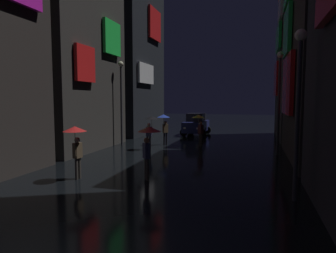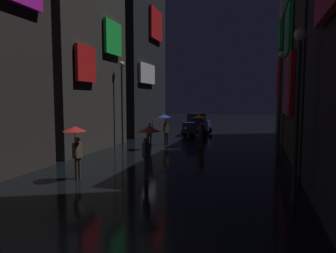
{
  "view_description": "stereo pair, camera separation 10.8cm",
  "coord_description": "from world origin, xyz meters",
  "px_view_note": "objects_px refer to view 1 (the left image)",
  "views": [
    {
      "loc": [
        3.76,
        -3.89,
        3.15
      ],
      "look_at": [
        0.0,
        8.96,
        1.93
      ],
      "focal_mm": 32.0,
      "sensor_mm": 36.0,
      "label": 1
    },
    {
      "loc": [
        3.87,
        -3.86,
        3.15
      ],
      "look_at": [
        0.0,
        8.96,
        1.93
      ],
      "focal_mm": 32.0,
      "sensor_mm": 36.0,
      "label": 2
    }
  ],
  "objects_px": {
    "car_distant": "(196,124)",
    "streetlamp_right_far": "(279,91)",
    "pedestrian_midstreet_centre_red": "(148,138)",
    "pedestrian_near_crossing_yellow": "(199,122)",
    "pedestrian_foreground_left_black": "(151,123)",
    "streetlamp_left_far": "(121,93)",
    "pedestrian_foreground_right_red": "(76,138)",
    "pedestrian_far_right_blue": "(164,121)",
    "streetlamp_right_near": "(299,94)"
  },
  "relations": [
    {
      "from": "car_distant",
      "to": "streetlamp_right_far",
      "type": "distance_m",
      "value": 10.84
    },
    {
      "from": "car_distant",
      "to": "streetlamp_right_far",
      "type": "relative_size",
      "value": 0.72
    },
    {
      "from": "pedestrian_midstreet_centre_red",
      "to": "pedestrian_near_crossing_yellow",
      "type": "relative_size",
      "value": 1.0
    },
    {
      "from": "pedestrian_foreground_left_black",
      "to": "streetlamp_right_far",
      "type": "distance_m",
      "value": 7.75
    },
    {
      "from": "car_distant",
      "to": "streetlamp_left_far",
      "type": "relative_size",
      "value": 0.73
    },
    {
      "from": "car_distant",
      "to": "pedestrian_foreground_right_red",
      "type": "bearing_deg",
      "value": -95.72
    },
    {
      "from": "pedestrian_far_right_blue",
      "to": "streetlamp_right_near",
      "type": "xyz_separation_m",
      "value": [
        7.27,
        -9.81,
        1.63
      ]
    },
    {
      "from": "pedestrian_foreground_right_red",
      "to": "streetlamp_left_far",
      "type": "distance_m",
      "value": 9.05
    },
    {
      "from": "car_distant",
      "to": "streetlamp_right_near",
      "type": "distance_m",
      "value": 17.72
    },
    {
      "from": "pedestrian_foreground_left_black",
      "to": "streetlamp_right_far",
      "type": "bearing_deg",
      "value": 1.69
    },
    {
      "from": "streetlamp_right_far",
      "to": "pedestrian_near_crossing_yellow",
      "type": "bearing_deg",
      "value": 157.77
    },
    {
      "from": "streetlamp_left_far",
      "to": "streetlamp_right_far",
      "type": "relative_size",
      "value": 0.99
    },
    {
      "from": "pedestrian_midstreet_centre_red",
      "to": "pedestrian_far_right_blue",
      "type": "xyz_separation_m",
      "value": [
        -2.09,
        8.87,
        0.0
      ]
    },
    {
      "from": "pedestrian_midstreet_centre_red",
      "to": "pedestrian_near_crossing_yellow",
      "type": "height_order",
      "value": "same"
    },
    {
      "from": "pedestrian_far_right_blue",
      "to": "streetlamp_left_far",
      "type": "bearing_deg",
      "value": -160.11
    },
    {
      "from": "pedestrian_foreground_left_black",
      "to": "car_distant",
      "type": "bearing_deg",
      "value": 82.0
    },
    {
      "from": "streetlamp_right_near",
      "to": "streetlamp_right_far",
      "type": "bearing_deg",
      "value": 90.0
    },
    {
      "from": "pedestrian_foreground_right_red",
      "to": "streetlamp_right_near",
      "type": "height_order",
      "value": "streetlamp_right_near"
    },
    {
      "from": "pedestrian_foreground_left_black",
      "to": "car_distant",
      "type": "relative_size",
      "value": 0.51
    },
    {
      "from": "pedestrian_midstreet_centre_red",
      "to": "streetlamp_right_far",
      "type": "relative_size",
      "value": 0.37
    },
    {
      "from": "pedestrian_foreground_left_black",
      "to": "streetlamp_right_near",
      "type": "xyz_separation_m",
      "value": [
        7.51,
        -7.76,
        1.63
      ]
    },
    {
      "from": "streetlamp_left_far",
      "to": "streetlamp_right_near",
      "type": "xyz_separation_m",
      "value": [
        10.0,
        -8.82,
        -0.25
      ]
    },
    {
      "from": "pedestrian_far_right_blue",
      "to": "pedestrian_near_crossing_yellow",
      "type": "height_order",
      "value": "same"
    },
    {
      "from": "pedestrian_far_right_blue",
      "to": "streetlamp_right_near",
      "type": "height_order",
      "value": "streetlamp_right_near"
    },
    {
      "from": "pedestrian_foreground_right_red",
      "to": "streetlamp_left_far",
      "type": "xyz_separation_m",
      "value": [
        -2.09,
        8.6,
        1.88
      ]
    },
    {
      "from": "pedestrian_far_right_blue",
      "to": "streetlamp_left_far",
      "type": "relative_size",
      "value": 0.37
    },
    {
      "from": "pedestrian_far_right_blue",
      "to": "streetlamp_left_far",
      "type": "xyz_separation_m",
      "value": [
        -2.73,
        -0.99,
        1.88
      ]
    },
    {
      "from": "pedestrian_foreground_left_black",
      "to": "pedestrian_near_crossing_yellow",
      "type": "xyz_separation_m",
      "value": [
        2.66,
        2.2,
        0.0
      ]
    },
    {
      "from": "pedestrian_far_right_blue",
      "to": "streetlamp_right_far",
      "type": "xyz_separation_m",
      "value": [
        7.27,
        -1.83,
        1.93
      ]
    },
    {
      "from": "pedestrian_far_right_blue",
      "to": "pedestrian_near_crossing_yellow",
      "type": "distance_m",
      "value": 2.42
    },
    {
      "from": "streetlamp_left_far",
      "to": "streetlamp_right_near",
      "type": "relative_size",
      "value": 1.09
    },
    {
      "from": "streetlamp_right_near",
      "to": "pedestrian_foreground_left_black",
      "type": "bearing_deg",
      "value": 134.06
    },
    {
      "from": "pedestrian_foreground_left_black",
      "to": "streetlamp_left_far",
      "type": "height_order",
      "value": "streetlamp_left_far"
    },
    {
      "from": "pedestrian_far_right_blue",
      "to": "pedestrian_foreground_left_black",
      "type": "distance_m",
      "value": 2.07
    },
    {
      "from": "streetlamp_right_near",
      "to": "car_distant",
      "type": "bearing_deg",
      "value": 111.0
    },
    {
      "from": "streetlamp_right_far",
      "to": "pedestrian_midstreet_centre_red",
      "type": "bearing_deg",
      "value": -126.36
    },
    {
      "from": "pedestrian_midstreet_centre_red",
      "to": "streetlamp_right_near",
      "type": "relative_size",
      "value": 0.4
    },
    {
      "from": "pedestrian_near_crossing_yellow",
      "to": "car_distant",
      "type": "xyz_separation_m",
      "value": [
        -1.44,
        6.44,
        -0.74
      ]
    },
    {
      "from": "pedestrian_far_right_blue",
      "to": "pedestrian_foreground_left_black",
      "type": "bearing_deg",
      "value": -96.66
    },
    {
      "from": "streetlamp_right_near",
      "to": "streetlamp_left_far",
      "type": "bearing_deg",
      "value": 138.58
    },
    {
      "from": "streetlamp_right_near",
      "to": "streetlamp_right_far",
      "type": "height_order",
      "value": "streetlamp_right_far"
    },
    {
      "from": "streetlamp_left_far",
      "to": "streetlamp_right_near",
      "type": "bearing_deg",
      "value": -41.42
    },
    {
      "from": "pedestrian_foreground_right_red",
      "to": "pedestrian_foreground_left_black",
      "type": "bearing_deg",
      "value": 86.9
    },
    {
      "from": "pedestrian_foreground_right_red",
      "to": "streetlamp_right_near",
      "type": "xyz_separation_m",
      "value": [
        7.91,
        -0.22,
        1.63
      ]
    },
    {
      "from": "car_distant",
      "to": "pedestrian_midstreet_centre_red",
      "type": "bearing_deg",
      "value": -85.88
    },
    {
      "from": "pedestrian_midstreet_centre_red",
      "to": "streetlamp_left_far",
      "type": "xyz_separation_m",
      "value": [
        -4.82,
        7.88,
        1.88
      ]
    },
    {
      "from": "pedestrian_near_crossing_yellow",
      "to": "pedestrian_foreground_left_black",
      "type": "bearing_deg",
      "value": -140.31
    },
    {
      "from": "pedestrian_midstreet_centre_red",
      "to": "pedestrian_far_right_blue",
      "type": "bearing_deg",
      "value": 103.25
    },
    {
      "from": "pedestrian_far_right_blue",
      "to": "streetlamp_right_far",
      "type": "height_order",
      "value": "streetlamp_right_far"
    },
    {
      "from": "pedestrian_far_right_blue",
      "to": "car_distant",
      "type": "xyz_separation_m",
      "value": [
        0.97,
        6.59,
        -0.74
      ]
    }
  ]
}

